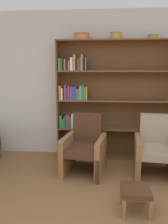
# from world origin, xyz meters

# --- Properties ---
(wall_back) EXTENTS (12.00, 0.06, 2.75)m
(wall_back) POSITION_xyz_m (0.00, 2.57, 1.38)
(wall_back) COLOR silver
(wall_back) RESTS_ON ground
(bookshelf) EXTENTS (2.24, 0.30, 2.19)m
(bookshelf) POSITION_xyz_m (0.04, 2.40, 1.07)
(bookshelf) COLOR brown
(bookshelf) RESTS_ON ground
(bowl_cream) EXTENTS (0.28, 0.28, 0.12)m
(bowl_cream) POSITION_xyz_m (-0.41, 2.38, 2.26)
(bowl_cream) COLOR #C67547
(bowl_cream) RESTS_ON bookshelf
(bowl_slate) EXTENTS (0.21, 0.21, 0.13)m
(bowl_slate) POSITION_xyz_m (0.20, 2.38, 2.26)
(bowl_slate) COLOR tan
(bowl_slate) RESTS_ON bookshelf
(bowl_copper) EXTENTS (0.18, 0.18, 0.08)m
(bowl_copper) POSITION_xyz_m (0.84, 2.38, 2.24)
(bowl_copper) COLOR tan
(bowl_copper) RESTS_ON bookshelf
(armchair_leather) EXTENTS (0.75, 0.78, 0.95)m
(armchair_leather) POSITION_xyz_m (-0.31, 1.74, 0.41)
(armchair_leather) COLOR olive
(armchair_leather) RESTS_ON ground
(armchair_cushioned) EXTENTS (0.71, 0.75, 0.95)m
(armchair_cushioned) POSITION_xyz_m (0.83, 1.74, 0.41)
(armchair_cushioned) COLOR olive
(armchair_cushioned) RESTS_ON ground
(footstool) EXTENTS (0.34, 0.34, 0.30)m
(footstool) POSITION_xyz_m (0.37, 0.73, 0.24)
(footstool) COLOR olive
(footstool) RESTS_ON ground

